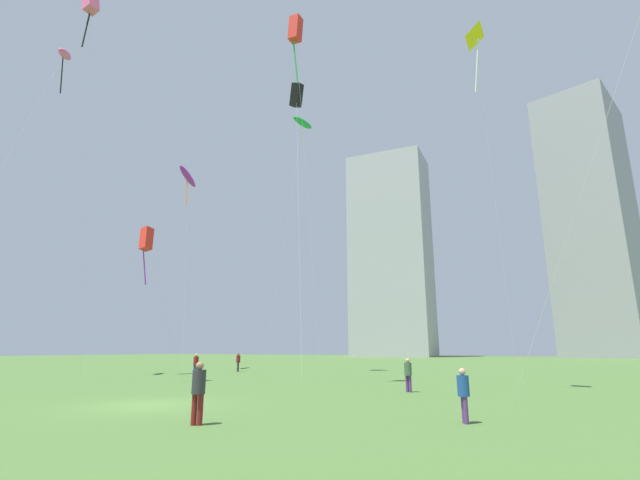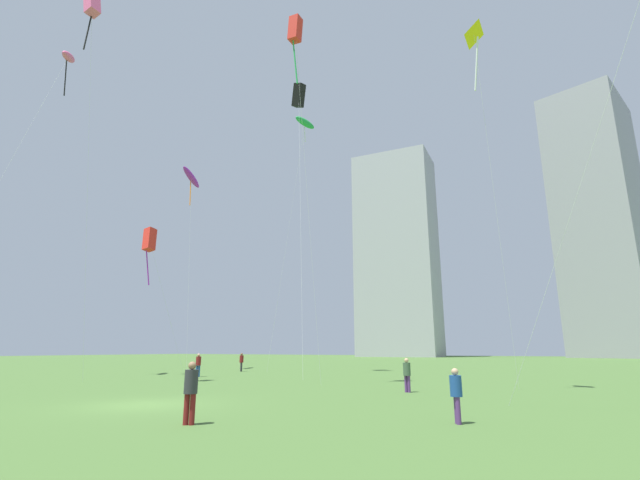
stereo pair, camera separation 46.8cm
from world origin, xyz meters
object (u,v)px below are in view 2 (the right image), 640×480
Objects in this scene: kite_flying_5 at (68,58)px; kite_flying_6 at (150,240)px; kite_flying_1 at (475,45)px; person_standing_1 at (191,388)px; kite_flying_3 at (299,96)px; distant_highrise_0 at (601,223)px; kite_flying_7 at (191,178)px; person_standing_2 at (241,361)px; person_standing_3 at (456,391)px; kite_flying_4 at (295,31)px; person_standing_4 at (407,372)px; kite_flying_0 at (305,123)px; distant_highrise_1 at (397,254)px; kite_flying_8 at (92,4)px; person_standing_0 at (198,363)px.

kite_flying_6 is (4.64, 6.58, -15.62)m from kite_flying_5.
kite_flying_1 is at bearing -4.72° from kite_flying_6.
kite_flying_6 reaches higher than person_standing_1.
distant_highrise_0 is (32.23, 103.62, 7.99)m from kite_flying_3.
person_standing_1 is 0.08× the size of kite_flying_7.
person_standing_1 is at bearing -43.98° from kite_flying_7.
kite_flying_5 is at bearing -125.18° from kite_flying_6.
distant_highrise_0 is at bearing -45.56° from person_standing_2.
kite_flying_4 is (-11.05, 8.54, 22.33)m from person_standing_3.
kite_flying_5 is (-28.56, -2.77, 25.99)m from person_standing_4.
kite_flying_0 is at bearing 6.49° from kite_flying_7.
kite_flying_6 reaches higher than person_standing_4.
distant_highrise_1 is at bearing 111.09° from kite_flying_1.
distant_highrise_1 is (-52.89, -13.11, -5.36)m from distant_highrise_0.
kite_flying_0 is 0.97× the size of kite_flying_8.
kite_flying_5 is (-14.29, -16.70, 2.09)m from kite_flying_0.
person_standing_2 reaches higher than person_standing_4.
person_standing_4 is 18.76m from kite_flying_1.
distant_highrise_1 is at bearing -58.03° from person_standing_4.
kite_flying_1 is 0.34× the size of distant_highrise_1.
distant_highrise_1 is at bearing 105.13° from kite_flying_4.
person_standing_0 is 121.57m from distant_highrise_0.
kite_flying_8 reaches higher than person_standing_3.
kite_flying_8 is (-16.63, 5.47, 24.23)m from person_standing_1.
kite_flying_7 is (-13.87, -1.58, -3.97)m from kite_flying_0.
person_standing_4 is at bearing -44.31° from kite_flying_0.
kite_flying_7 is at bearing -173.51° from kite_flying_0.
kite_flying_8 is at bearing -65.72° from kite_flying_6.
person_standing_4 is at bearing -43.32° from person_standing_0.
kite_flying_8 is (-5.17, -19.01, -1.67)m from kite_flying_3.
distant_highrise_0 is (38.97, 102.53, 33.90)m from person_standing_2.
person_standing_2 is 0.03× the size of distant_highrise_1.
person_standing_1 is 37.43m from kite_flying_3.
person_standing_2 is at bearing 136.24° from kite_flying_4.
kite_flying_7 reaches higher than person_standing_3.
kite_flying_0 is at bearing -80.15° from distant_highrise_1.
person_standing_0 is 0.07× the size of kite_flying_0.
kite_flying_1 reaches higher than person_standing_4.
kite_flying_8 is 0.38× the size of distant_highrise_0.
kite_flying_8 is (-12.25, -6.86, 2.00)m from kite_flying_4.
kite_flying_4 is 0.41× the size of distant_highrise_1.
person_standing_3 is 9.67m from person_standing_4.
kite_flying_3 is 20.27m from kite_flying_6.
distant_highrise_0 is (18.35, 115.63, 33.94)m from person_standing_4.
kite_flying_3 is at bearing -80.18° from distant_highrise_1.
kite_flying_3 reaches higher than person_standing_1.
kite_flying_7 is 0.82× the size of kite_flying_8.
kite_flying_6 is 121.85m from distant_highrise_0.
distant_highrise_0 reaches higher than kite_flying_3.
person_standing_2 is 29.34m from kite_flying_4.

